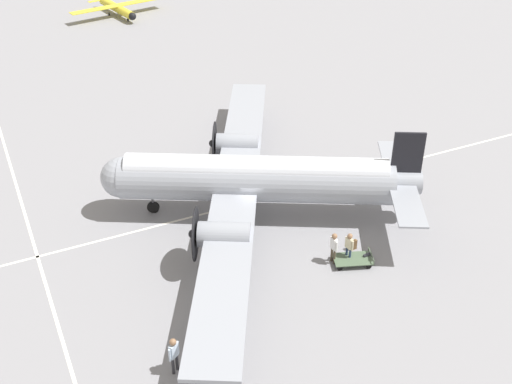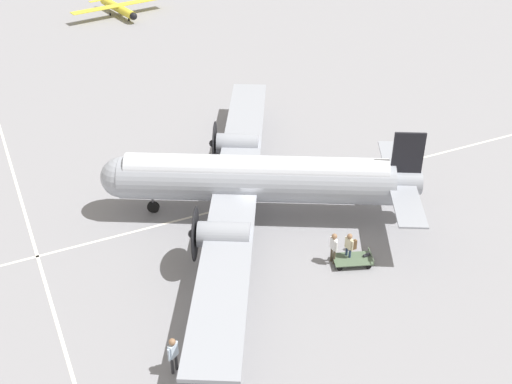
# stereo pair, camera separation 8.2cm
# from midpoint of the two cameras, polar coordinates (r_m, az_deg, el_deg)

# --- Properties ---
(ground_plane) EXTENTS (300.00, 300.00, 0.00)m
(ground_plane) POSITION_cam_midpoint_polar(r_m,az_deg,el_deg) (36.51, -0.06, -2.04)
(ground_plane) COLOR gray
(apron_line_eastwest) EXTENTS (120.00, 0.16, 0.01)m
(apron_line_eastwest) POSITION_cam_midpoint_polar(r_m,az_deg,el_deg) (37.53, -0.95, -0.97)
(apron_line_eastwest) COLOR silver
(apron_line_eastwest) RESTS_ON ground_plane
(apron_line_northsouth) EXTENTS (0.16, 120.00, 0.01)m
(apron_line_northsouth) POSITION_cam_midpoint_polar(r_m,az_deg,el_deg) (34.18, -18.55, -6.74)
(apron_line_northsouth) COLOR silver
(apron_line_northsouth) RESTS_ON ground_plane
(airliner_main) EXTENTS (18.25, 25.80, 5.41)m
(airliner_main) POSITION_cam_midpoint_polar(r_m,az_deg,el_deg) (35.23, -0.68, 1.20)
(airliner_main) COLOR #9399A3
(airliner_main) RESTS_ON ground_plane
(crew_foreground) EXTENTS (0.55, 0.40, 1.84)m
(crew_foreground) POSITION_cam_midpoint_polar(r_m,az_deg,el_deg) (27.12, -7.40, -13.93)
(crew_foreground) COLOR #2D2D33
(crew_foreground) RESTS_ON ground_plane
(passenger_boarding) EXTENTS (0.29, 0.61, 1.79)m
(passenger_boarding) POSITION_cam_midpoint_polar(r_m,az_deg,el_deg) (32.61, 6.87, -4.70)
(passenger_boarding) COLOR #473D2D
(passenger_boarding) RESTS_ON ground_plane
(ramp_agent) EXTENTS (0.27, 0.58, 1.71)m
(ramp_agent) POSITION_cam_midpoint_polar(r_m,az_deg,el_deg) (32.82, 8.21, -4.64)
(ramp_agent) COLOR navy
(ramp_agent) RESTS_ON ground_plane
(suitcase_near_door) EXTENTS (0.46, 0.12, 0.48)m
(suitcase_near_door) POSITION_cam_midpoint_polar(r_m,az_deg,el_deg) (33.47, 9.79, -5.74)
(suitcase_near_door) COLOR #232328
(suitcase_near_door) RESTS_ON ground_plane
(suitcase_upright_spare) EXTENTS (0.40, 0.16, 0.61)m
(suitcase_upright_spare) POSITION_cam_midpoint_polar(r_m,az_deg,el_deg) (34.11, 8.55, -4.66)
(suitcase_upright_spare) COLOR brown
(suitcase_upright_spare) RESTS_ON ground_plane
(baggage_cart) EXTENTS (2.22, 1.74, 0.56)m
(baggage_cart) POSITION_cam_midpoint_polar(r_m,az_deg,el_deg) (33.15, 8.55, -5.93)
(baggage_cart) COLOR #4C6047
(baggage_cart) RESTS_ON ground_plane
(light_aircraft_distant) EXTENTS (10.47, 7.89, 2.01)m
(light_aircraft_distant) POSITION_cam_midpoint_polar(r_m,az_deg,el_deg) (72.09, -12.22, 15.69)
(light_aircraft_distant) COLOR yellow
(light_aircraft_distant) RESTS_ON ground_plane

